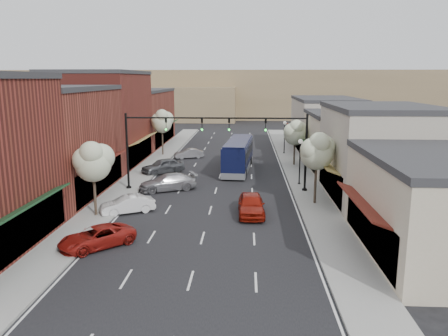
# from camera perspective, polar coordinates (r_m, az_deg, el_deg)

# --- Properties ---
(ground) EXTENTS (160.00, 160.00, 0.00)m
(ground) POSITION_cam_1_polar(r_m,az_deg,el_deg) (32.05, -2.10, -6.59)
(ground) COLOR black
(ground) RESTS_ON ground
(sidewalk_left) EXTENTS (2.80, 73.00, 0.15)m
(sidewalk_left) POSITION_cam_1_polar(r_m,az_deg,el_deg) (51.06, -9.67, 0.24)
(sidewalk_left) COLOR gray
(sidewalk_left) RESTS_ON ground
(sidewalk_right) EXTENTS (2.80, 73.00, 0.15)m
(sidewalk_right) POSITION_cam_1_polar(r_m,az_deg,el_deg) (50.14, 9.41, 0.04)
(sidewalk_right) COLOR gray
(sidewalk_right) RESTS_ON ground
(curb_left) EXTENTS (0.25, 73.00, 0.17)m
(curb_left) POSITION_cam_1_polar(r_m,az_deg,el_deg) (50.77, -8.13, 0.22)
(curb_left) COLOR gray
(curb_left) RESTS_ON ground
(curb_right) EXTENTS (0.25, 73.00, 0.17)m
(curb_right) POSITION_cam_1_polar(r_m,az_deg,el_deg) (50.00, 7.81, 0.05)
(curb_right) COLOR gray
(curb_right) RESTS_ON ground
(bldg_left_midnear) EXTENTS (10.14, 14.10, 9.40)m
(bldg_left_midnear) POSITION_cam_1_polar(r_m,az_deg,el_deg) (40.46, -21.89, 3.18)
(bldg_left_midnear) COLOR brown
(bldg_left_midnear) RESTS_ON ground
(bldg_left_midfar) EXTENTS (10.14, 14.10, 10.90)m
(bldg_left_midfar) POSITION_cam_1_polar(r_m,az_deg,el_deg) (53.31, -15.69, 6.24)
(bldg_left_midfar) COLOR maroon
(bldg_left_midfar) RESTS_ON ground
(bldg_left_far) EXTENTS (10.14, 18.10, 8.40)m
(bldg_left_far) POSITION_cam_1_polar(r_m,az_deg,el_deg) (68.71, -11.38, 6.52)
(bldg_left_far) COLOR brown
(bldg_left_far) RESTS_ON ground
(bldg_right_near) EXTENTS (9.14, 12.10, 5.90)m
(bldg_right_near) POSITION_cam_1_polar(r_m,az_deg,el_deg) (27.59, 26.31, -4.52)
(bldg_right_near) COLOR beige
(bldg_right_near) RESTS_ON ground
(bldg_right_midnear) EXTENTS (9.14, 12.10, 7.90)m
(bldg_right_midnear) POSITION_cam_1_polar(r_m,az_deg,el_deg) (38.42, 19.55, 1.81)
(bldg_right_midnear) COLOR #A59D8D
(bldg_right_midnear) RESTS_ON ground
(bldg_right_midfar) EXTENTS (9.14, 12.10, 6.40)m
(bldg_right_midfar) POSITION_cam_1_polar(r_m,az_deg,el_deg) (50.01, 15.64, 3.33)
(bldg_right_midfar) COLOR beige
(bldg_right_midfar) RESTS_ON ground
(bldg_right_far) EXTENTS (9.14, 16.10, 7.40)m
(bldg_right_far) POSITION_cam_1_polar(r_m,az_deg,el_deg) (63.59, 12.98, 5.60)
(bldg_right_far) COLOR #A59D8D
(bldg_right_far) RESTS_ON ground
(hill_far) EXTENTS (120.00, 30.00, 12.00)m
(hill_far) POSITION_cam_1_polar(r_m,az_deg,el_deg) (120.42, 1.73, 9.72)
(hill_far) COLOR #7A6647
(hill_far) RESTS_ON ground
(hill_near) EXTENTS (50.00, 20.00, 8.00)m
(hill_near) POSITION_cam_1_polar(r_m,az_deg,el_deg) (111.98, -11.46, 8.32)
(hill_near) COLOR #7A6647
(hill_near) RESTS_ON ground
(signal_mast_right) EXTENTS (8.22, 0.46, 7.00)m
(signal_mast_right) POSITION_cam_1_polar(r_m,az_deg,el_deg) (38.80, 7.22, 3.55)
(signal_mast_right) COLOR black
(signal_mast_right) RESTS_ON ground
(signal_mast_left) EXTENTS (8.22, 0.46, 7.00)m
(signal_mast_left) POSITION_cam_1_polar(r_m,az_deg,el_deg) (39.59, -9.26, 3.65)
(signal_mast_left) COLOR black
(signal_mast_left) RESTS_ON ground
(tree_right_near) EXTENTS (2.85, 2.65, 5.95)m
(tree_right_near) POSITION_cam_1_polar(r_m,az_deg,el_deg) (35.16, 12.12, 2.26)
(tree_right_near) COLOR #47382B
(tree_right_near) RESTS_ON ground
(tree_right_far) EXTENTS (2.85, 2.65, 5.43)m
(tree_right_far) POSITION_cam_1_polar(r_m,az_deg,el_deg) (50.93, 9.32, 4.68)
(tree_right_far) COLOR #47382B
(tree_right_far) RESTS_ON ground
(tree_left_near) EXTENTS (2.85, 2.65, 5.69)m
(tree_left_near) POSITION_cam_1_polar(r_m,az_deg,el_deg) (32.72, -16.72, 0.93)
(tree_left_near) COLOR #47382B
(tree_left_near) RESTS_ON ground
(tree_left_far) EXTENTS (2.85, 2.65, 6.13)m
(tree_left_far) POSITION_cam_1_polar(r_m,az_deg,el_deg) (57.59, -8.07, 6.12)
(tree_left_far) COLOR #47382B
(tree_left_far) RESTS_ON ground
(lamp_post_near) EXTENTS (0.44, 0.44, 4.44)m
(lamp_post_near) POSITION_cam_1_polar(r_m,az_deg,el_deg) (41.72, 9.91, 1.78)
(lamp_post_near) COLOR black
(lamp_post_near) RESTS_ON ground
(lamp_post_far) EXTENTS (0.44, 0.44, 4.44)m
(lamp_post_far) POSITION_cam_1_polar(r_m,az_deg,el_deg) (58.95, 7.92, 4.69)
(lamp_post_far) COLOR black
(lamp_post_far) RESTS_ON ground
(coach_bus) EXTENTS (3.30, 11.25, 3.39)m
(coach_bus) POSITION_cam_1_polar(r_m,az_deg,el_deg) (48.16, 1.89, 1.77)
(coach_bus) COLOR black
(coach_bus) RESTS_ON ground
(red_hatchback) EXTENTS (2.06, 4.82, 1.63)m
(red_hatchback) POSITION_cam_1_polar(r_m,az_deg,el_deg) (32.64, 3.57, -4.77)
(red_hatchback) COLOR maroon
(red_hatchback) RESTS_ON ground
(parked_car_a) EXTENTS (4.77, 4.69, 1.27)m
(parked_car_a) POSITION_cam_1_polar(r_m,az_deg,el_deg) (27.68, -16.28, -8.67)
(parked_car_a) COLOR maroon
(parked_car_a) RESTS_ON ground
(parked_car_b) EXTENTS (4.24, 3.13, 1.33)m
(parked_car_b) POSITION_cam_1_polar(r_m,az_deg,el_deg) (33.88, -12.50, -4.67)
(parked_car_b) COLOR silver
(parked_car_b) RESTS_ON ground
(parked_car_c) EXTENTS (5.63, 4.01, 1.51)m
(parked_car_c) POSITION_cam_1_polar(r_m,az_deg,el_deg) (40.01, -7.34, -1.85)
(parked_car_c) COLOR #99999E
(parked_car_c) RESTS_ON ground
(parked_car_d) EXTENTS (4.82, 4.46, 1.60)m
(parked_car_d) POSITION_cam_1_polar(r_m,az_deg,el_deg) (47.25, -7.98, 0.27)
(parked_car_d) COLOR #515458
(parked_car_d) RESTS_ON ground
(parked_car_e) EXTENTS (3.93, 2.55, 1.22)m
(parked_car_e) POSITION_cam_1_polar(r_m,az_deg,el_deg) (55.85, -4.62, 1.90)
(parked_car_e) COLOR #939398
(parked_car_e) RESTS_ON ground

